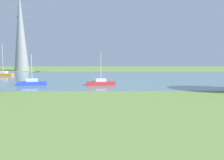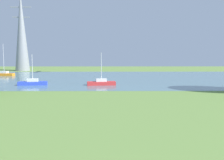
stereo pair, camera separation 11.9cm
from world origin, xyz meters
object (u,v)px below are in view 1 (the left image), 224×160
(sailboat_blue, at_px, (32,83))
(sailboat_red, at_px, (101,83))
(electricity_pylon, at_px, (20,31))
(sailboat_orange, at_px, (3,74))

(sailboat_blue, relative_size, sailboat_red, 0.95)
(sailboat_red, xyz_separation_m, electricity_pylon, (-25.67, 37.75, 11.70))
(sailboat_red, bearing_deg, sailboat_blue, 179.22)
(sailboat_blue, distance_m, electricity_pylon, 41.79)
(sailboat_blue, relative_size, sailboat_orange, 0.69)
(electricity_pylon, bearing_deg, sailboat_orange, -84.99)
(sailboat_red, bearing_deg, sailboat_orange, 141.51)
(sailboat_blue, height_order, sailboat_orange, sailboat_orange)
(sailboat_blue, bearing_deg, electricity_pylon, 110.43)
(electricity_pylon, bearing_deg, sailboat_blue, -69.57)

